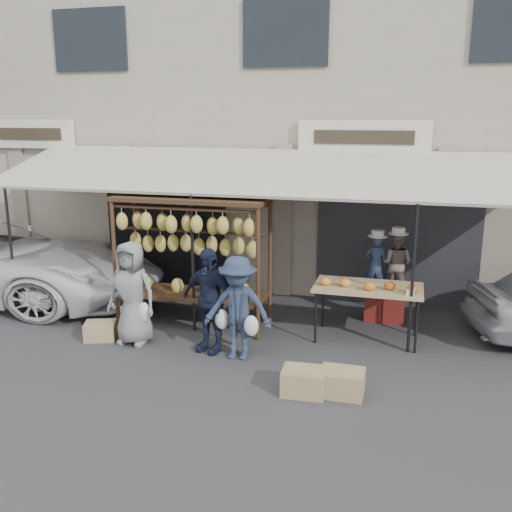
{
  "coord_description": "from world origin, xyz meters",
  "views": [
    {
      "loc": [
        2.39,
        -7.33,
        3.55
      ],
      "look_at": [
        0.01,
        1.4,
        1.3
      ],
      "focal_mm": 40.0,
      "sensor_mm": 36.0,
      "label": 1
    }
  ],
  "objects_px": {
    "vendor_left": "(376,266)",
    "crate_near_b": "(342,383)",
    "produce_table": "(368,289)",
    "vendor_right": "(397,264)",
    "customer_mid": "(209,300)",
    "customer_right": "(238,308)",
    "banana_rack": "(191,236)",
    "customer_left": "(132,293)",
    "crate_far": "(100,331)",
    "crate_near_a": "(304,381)"
  },
  "relations": [
    {
      "from": "crate_far",
      "to": "crate_near_b",
      "type": "bearing_deg",
      "value": -12.09
    },
    {
      "from": "customer_right",
      "to": "crate_near_b",
      "type": "distance_m",
      "value": 1.91
    },
    {
      "from": "produce_table",
      "to": "vendor_right",
      "type": "relative_size",
      "value": 1.52
    },
    {
      "from": "banana_rack",
      "to": "customer_right",
      "type": "bearing_deg",
      "value": -43.66
    },
    {
      "from": "produce_table",
      "to": "crate_far",
      "type": "relative_size",
      "value": 3.55
    },
    {
      "from": "crate_near_a",
      "to": "crate_far",
      "type": "bearing_deg",
      "value": 164.8
    },
    {
      "from": "customer_left",
      "to": "crate_near_b",
      "type": "distance_m",
      "value": 3.59
    },
    {
      "from": "customer_left",
      "to": "crate_near_a",
      "type": "bearing_deg",
      "value": -15.45
    },
    {
      "from": "customer_right",
      "to": "crate_far",
      "type": "bearing_deg",
      "value": 175.27
    },
    {
      "from": "produce_table",
      "to": "crate_near_b",
      "type": "height_order",
      "value": "produce_table"
    },
    {
      "from": "vendor_right",
      "to": "crate_near_a",
      "type": "distance_m",
      "value": 3.33
    },
    {
      "from": "vendor_right",
      "to": "customer_right",
      "type": "height_order",
      "value": "vendor_right"
    },
    {
      "from": "vendor_right",
      "to": "crate_near_b",
      "type": "relative_size",
      "value": 2.01
    },
    {
      "from": "produce_table",
      "to": "crate_near_a",
      "type": "height_order",
      "value": "produce_table"
    },
    {
      "from": "vendor_left",
      "to": "vendor_right",
      "type": "bearing_deg",
      "value": -179.43
    },
    {
      "from": "vendor_left",
      "to": "customer_right",
      "type": "xyz_separation_m",
      "value": [
        -1.85,
        -2.2,
        -0.21
      ]
    },
    {
      "from": "produce_table",
      "to": "customer_left",
      "type": "bearing_deg",
      "value": -163.06
    },
    {
      "from": "produce_table",
      "to": "customer_left",
      "type": "relative_size",
      "value": 1.03
    },
    {
      "from": "vendor_left",
      "to": "customer_mid",
      "type": "xyz_separation_m",
      "value": [
        -2.35,
        -2.05,
        -0.18
      ]
    },
    {
      "from": "vendor_right",
      "to": "crate_far",
      "type": "relative_size",
      "value": 2.34
    },
    {
      "from": "vendor_right",
      "to": "crate_far",
      "type": "bearing_deg",
      "value": 42.0
    },
    {
      "from": "vendor_right",
      "to": "produce_table",
      "type": "bearing_deg",
      "value": 85.04
    },
    {
      "from": "customer_mid",
      "to": "customer_right",
      "type": "xyz_separation_m",
      "value": [
        0.51,
        -0.15,
        -0.03
      ]
    },
    {
      "from": "vendor_right",
      "to": "customer_left",
      "type": "bearing_deg",
      "value": 44.88
    },
    {
      "from": "customer_right",
      "to": "vendor_right",
      "type": "bearing_deg",
      "value": 42.85
    },
    {
      "from": "banana_rack",
      "to": "customer_right",
      "type": "xyz_separation_m",
      "value": [
        1.15,
        -1.1,
        -0.79
      ]
    },
    {
      "from": "vendor_left",
      "to": "crate_near_a",
      "type": "bearing_deg",
      "value": 79.61
    },
    {
      "from": "crate_far",
      "to": "customer_left",
      "type": "bearing_deg",
      "value": 2.31
    },
    {
      "from": "banana_rack",
      "to": "crate_far",
      "type": "xyz_separation_m",
      "value": [
        -1.22,
        -0.99,
        -1.43
      ]
    },
    {
      "from": "vendor_left",
      "to": "crate_near_a",
      "type": "distance_m",
      "value": 3.23
    },
    {
      "from": "customer_mid",
      "to": "crate_near_b",
      "type": "bearing_deg",
      "value": -6.08
    },
    {
      "from": "crate_far",
      "to": "banana_rack",
      "type": "bearing_deg",
      "value": 38.9
    },
    {
      "from": "banana_rack",
      "to": "vendor_left",
      "type": "xyz_separation_m",
      "value": [
        2.99,
        1.1,
        -0.58
      ]
    },
    {
      "from": "customer_left",
      "to": "crate_near_b",
      "type": "height_order",
      "value": "customer_left"
    },
    {
      "from": "vendor_right",
      "to": "banana_rack",
      "type": "bearing_deg",
      "value": 35.6
    },
    {
      "from": "crate_far",
      "to": "crate_near_a",
      "type": "bearing_deg",
      "value": -15.2
    },
    {
      "from": "vendor_left",
      "to": "crate_near_b",
      "type": "xyz_separation_m",
      "value": [
        -0.2,
        -2.95,
        -0.83
      ]
    },
    {
      "from": "banana_rack",
      "to": "customer_left",
      "type": "bearing_deg",
      "value": -123.14
    },
    {
      "from": "vendor_left",
      "to": "customer_mid",
      "type": "height_order",
      "value": "customer_mid"
    },
    {
      "from": "vendor_right",
      "to": "customer_mid",
      "type": "height_order",
      "value": "customer_mid"
    },
    {
      "from": "produce_table",
      "to": "crate_far",
      "type": "xyz_separation_m",
      "value": [
        -4.16,
        -1.11,
        -0.72
      ]
    },
    {
      "from": "crate_near_b",
      "to": "customer_left",
      "type": "bearing_deg",
      "value": 165.51
    },
    {
      "from": "customer_mid",
      "to": "crate_far",
      "type": "relative_size",
      "value": 3.4
    },
    {
      "from": "produce_table",
      "to": "vendor_right",
      "type": "bearing_deg",
      "value": 67.54
    },
    {
      "from": "vendor_left",
      "to": "crate_far",
      "type": "height_order",
      "value": "vendor_left"
    },
    {
      "from": "vendor_left",
      "to": "crate_near_b",
      "type": "relative_size",
      "value": 1.98
    },
    {
      "from": "customer_right",
      "to": "vendor_left",
      "type": "bearing_deg",
      "value": 47.85
    },
    {
      "from": "vendor_right",
      "to": "customer_right",
      "type": "xyz_separation_m",
      "value": [
        -2.19,
        -2.19,
        -0.28
      ]
    },
    {
      "from": "vendor_left",
      "to": "customer_left",
      "type": "xyz_separation_m",
      "value": [
        -3.62,
        -2.06,
        -0.17
      ]
    },
    {
      "from": "customer_mid",
      "to": "customer_right",
      "type": "relative_size",
      "value": 1.04
    }
  ]
}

